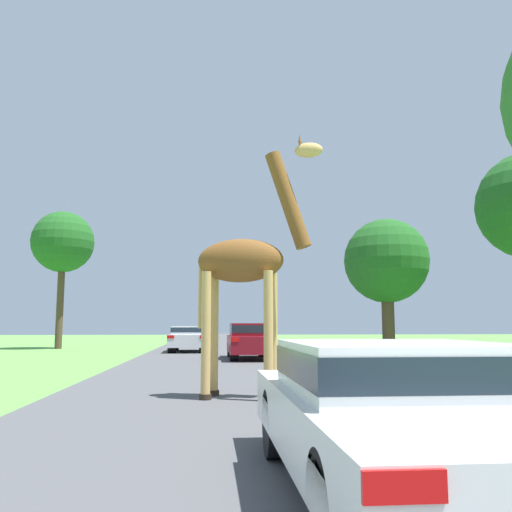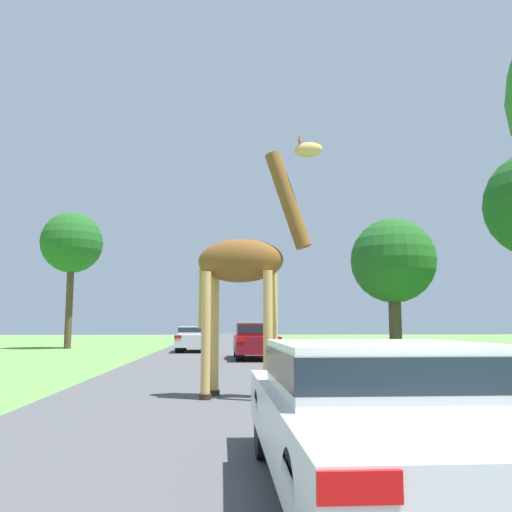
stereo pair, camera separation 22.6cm
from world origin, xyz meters
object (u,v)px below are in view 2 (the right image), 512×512
Objects in this scene: car_lead_maroon at (382,410)px; car_queue_left at (196,338)px; car_queue_right at (255,340)px; tree_far_right at (393,262)px; tree_centre_back at (72,244)px; giraffe_near_road at (247,267)px.

car_lead_maroon is 1.09× the size of car_queue_left.
tree_far_right is (5.94, -0.08, 3.32)m from car_queue_right.
car_lead_maroon is at bearing -69.99° from tree_centre_back.
car_lead_maroon is 30.98m from tree_centre_back.
car_queue_left is at bearing 96.13° from car_lead_maroon.
car_lead_maroon is at bearing -83.87° from car_queue_left.
car_queue_left is at bearing -27.00° from tree_centre_back.
car_queue_left is 0.52× the size of tree_centre_back.
tree_centre_back is (-10.43, 28.63, 5.61)m from car_lead_maroon.
giraffe_near_road is at bearing -119.59° from tree_far_right.
car_queue_right is at bearing -66.76° from car_queue_left.
tree_far_right reaches higher than giraffe_near_road.
giraffe_near_road is 24.80m from tree_centre_back.
giraffe_near_road is at bearing -84.39° from car_queue_left.
giraffe_near_road is 1.11× the size of car_lead_maroon.
car_queue_right is 6.98m from car_queue_left.
car_queue_right is 15.78m from tree_centre_back.
car_lead_maroon is at bearing -90.33° from car_queue_right.
tree_centre_back reaches higher than giraffe_near_road.
tree_centre_back is (-7.78, 3.96, 5.59)m from car_queue_left.
tree_centre_back reaches higher than car_lead_maroon.
giraffe_near_road is 1.21× the size of car_queue_left.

